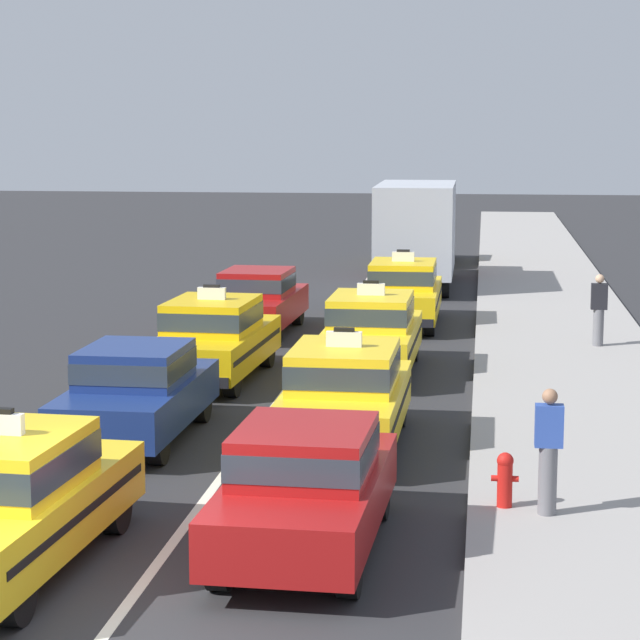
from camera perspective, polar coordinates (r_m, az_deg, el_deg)
name	(u,v)px	position (r m, az deg, el deg)	size (l,w,h in m)	color
ground_plane	(112,625)	(13.82, -9.22, -13.23)	(160.00, 160.00, 0.00)	#2B2B2D
lane_stripe_left_right	(335,324)	(32.88, 0.66, -0.19)	(0.14, 80.00, 0.01)	silver
sidewalk_curb	(569,363)	(27.79, 11.00, -1.87)	(4.00, 90.00, 0.15)	#9E9993
taxi_left_nearest	(6,498)	(15.29, -13.76, -7.69)	(2.05, 4.65, 1.96)	black
sedan_left_second	(137,390)	(21.03, -8.15, -3.09)	(1.82, 4.33, 1.58)	black
taxi_left_third	(214,337)	(25.74, -4.75, -0.77)	(2.01, 4.64, 1.96)	black
sedan_left_fourth	(258,299)	(31.41, -2.78, 0.93)	(1.92, 4.36, 1.58)	black
sedan_right_nearest	(306,484)	(15.51, -0.65, -7.31)	(1.90, 4.36, 1.58)	black
taxi_right_second	(345,394)	(20.36, 1.10, -3.31)	(1.86, 4.58, 1.96)	black
taxi_right_third	(371,332)	(26.30, 2.29, -0.54)	(1.88, 4.58, 1.96)	black
taxi_right_fourth	(403,292)	(32.60, 3.71, 1.27)	(1.84, 4.57, 1.96)	black
box_truck_right_fifth	(417,231)	(40.18, 4.34, 3.98)	(2.33, 6.97, 3.27)	black
taxi_right_sixth	(426,239)	(47.15, 4.74, 3.60)	(2.00, 4.63, 1.96)	black
pedestrian_near_crosswalk	(548,451)	(16.75, 10.11, -5.75)	(0.36, 0.24, 1.65)	slate
pedestrian_mid_block	(599,310)	(29.45, 12.28, 0.45)	(0.36, 0.24, 1.62)	slate
fire_hydrant	(505,477)	(17.09, 8.21, -6.93)	(0.36, 0.22, 0.73)	red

